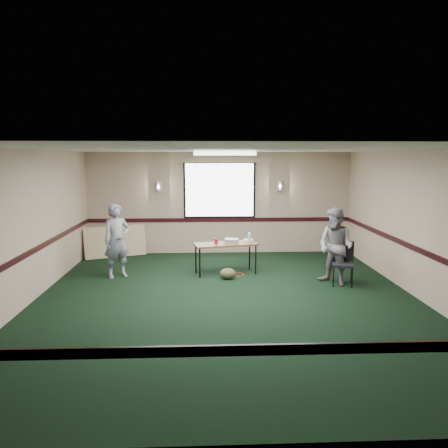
{
  "coord_description": "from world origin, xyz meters",
  "views": [
    {
      "loc": [
        -0.39,
        -7.58,
        2.58
      ],
      "look_at": [
        0.0,
        1.3,
        1.2
      ],
      "focal_mm": 35.0,
      "sensor_mm": 36.0,
      "label": 1
    }
  ],
  "objects_px": {
    "conference_chair": "(343,259)",
    "person_right": "(336,246)",
    "folding_table": "(226,245)",
    "projector": "(232,241)",
    "person_left": "(117,241)"
  },
  "relations": [
    {
      "from": "folding_table",
      "to": "person_left",
      "type": "distance_m",
      "value": 2.35
    },
    {
      "from": "conference_chair",
      "to": "person_right",
      "type": "xyz_separation_m",
      "value": [
        -0.17,
        -0.03,
        0.27
      ]
    },
    {
      "from": "conference_chair",
      "to": "person_left",
      "type": "distance_m",
      "value": 4.75
    },
    {
      "from": "person_right",
      "to": "conference_chair",
      "type": "bearing_deg",
      "value": 58.37
    },
    {
      "from": "folding_table",
      "to": "projector",
      "type": "bearing_deg",
      "value": -10.25
    },
    {
      "from": "folding_table",
      "to": "conference_chair",
      "type": "xyz_separation_m",
      "value": [
        2.35,
        -0.9,
        -0.13
      ]
    },
    {
      "from": "folding_table",
      "to": "projector",
      "type": "relative_size",
      "value": 4.9
    },
    {
      "from": "folding_table",
      "to": "person_left",
      "type": "xyz_separation_m",
      "value": [
        -2.34,
        -0.17,
        0.16
      ]
    },
    {
      "from": "projector",
      "to": "person_right",
      "type": "distance_m",
      "value": 2.25
    },
    {
      "from": "projector",
      "to": "person_left",
      "type": "relative_size",
      "value": 0.19
    },
    {
      "from": "folding_table",
      "to": "person_right",
      "type": "relative_size",
      "value": 0.93
    },
    {
      "from": "folding_table",
      "to": "conference_chair",
      "type": "height_order",
      "value": "conference_chair"
    },
    {
      "from": "projector",
      "to": "folding_table",
      "type": "bearing_deg",
      "value": -170.86
    },
    {
      "from": "projector",
      "to": "person_right",
      "type": "bearing_deg",
      "value": -17.26
    },
    {
      "from": "projector",
      "to": "conference_chair",
      "type": "xyz_separation_m",
      "value": [
        2.22,
        -0.9,
        -0.23
      ]
    }
  ]
}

